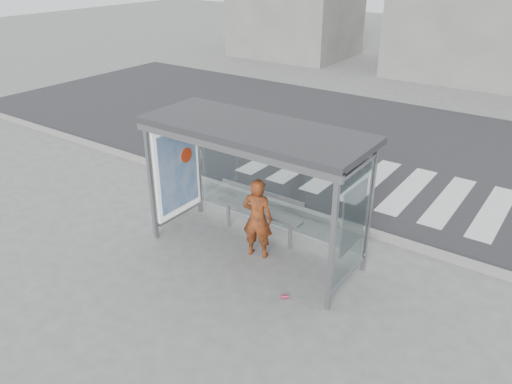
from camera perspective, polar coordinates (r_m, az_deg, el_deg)
ground at (r=9.95m, az=-0.22°, el=-6.92°), size 80.00×80.00×0.00m
road at (r=15.59m, az=14.92°, el=4.86°), size 30.00×10.00×0.01m
curb at (r=11.34m, az=5.51°, el=-2.24°), size 30.00×0.18×0.12m
crosswalk at (r=13.10m, az=14.93°, el=0.73°), size 7.55×3.00×0.00m
bus_shelter at (r=9.27m, az=-1.89°, el=4.33°), size 4.25×1.65×2.62m
building_center at (r=25.43m, az=25.20°, el=17.18°), size 8.00×5.00×5.00m
person at (r=9.46m, az=0.17°, el=-3.03°), size 0.68×0.54×1.63m
bench at (r=10.17m, az=0.30°, el=-2.17°), size 2.00×0.27×1.03m
soda_can at (r=8.76m, az=3.29°, el=-11.85°), size 0.15×0.14×0.07m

